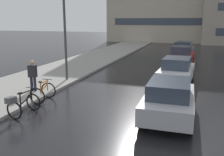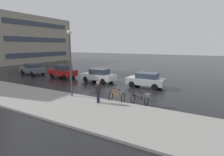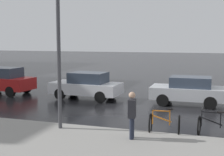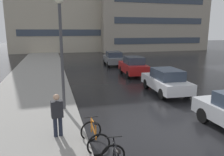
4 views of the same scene
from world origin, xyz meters
name	(u,v)px [view 2 (image 2 of 4)]	position (x,y,z in m)	size (l,w,h in m)	color
ground_plane	(138,92)	(0.00, 0.00, 0.00)	(140.00, 140.00, 0.00)	black
sidewalk_kerb	(9,92)	(-6.00, 10.00, 0.07)	(4.80, 60.00, 0.14)	gray
bicycle_nearest	(141,98)	(-3.19, -1.46, 0.49)	(0.82, 1.42, 1.00)	black
bicycle_second	(117,97)	(-3.44, 0.40, 0.42)	(0.82, 1.12, 1.00)	black
car_silver	(146,80)	(2.23, 0.01, 0.77)	(1.80, 3.79, 1.49)	#B2B5BA
car_white	(99,75)	(2.14, 5.74, 0.78)	(2.02, 4.17, 1.55)	silver
car_red	(63,71)	(2.13, 11.44, 0.83)	(2.00, 4.03, 1.67)	#AD1919
car_grey	(33,69)	(2.06, 17.48, 0.79)	(2.19, 4.21, 1.55)	slate
pedestrian	(98,91)	(-4.59, 1.31, 0.97)	(0.43, 0.29, 1.71)	#1E2333
streetlamp	(70,55)	(-4.22, 4.15, 3.46)	(0.38, 0.38, 5.39)	#424247
building_facade_side	(27,40)	(14.75, 36.24, 5.61)	(21.28, 10.34, 11.21)	#9E9384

